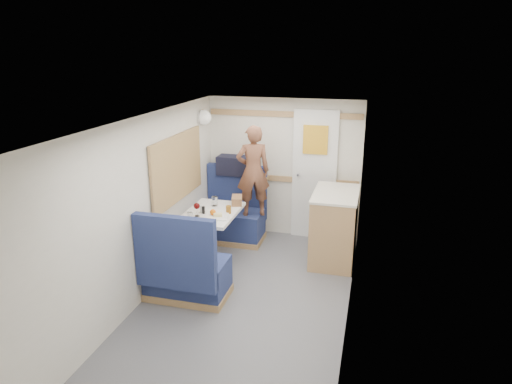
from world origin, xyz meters
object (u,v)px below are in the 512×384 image
(bread_loaf, at_px, (237,200))
(person, at_px, (253,171))
(wine_glass, at_px, (197,207))
(salt_grinder, at_px, (201,209))
(bench_far, at_px, (233,219))
(cheese_block, at_px, (218,215))
(bench_near, at_px, (185,274))
(duffel_bag, at_px, (237,165))
(dinette_table, at_px, (212,223))
(tray, at_px, (217,215))
(tumbler_mid, at_px, (215,201))
(dome_light, at_px, (204,117))
(orange_fruit, at_px, (213,212))
(galley_counter, at_px, (334,226))
(pepper_grinder, at_px, (203,210))
(beer_glass, at_px, (229,210))
(tumbler_left, at_px, (190,217))

(bread_loaf, bearing_deg, person, 72.37)
(wine_glass, bearing_deg, salt_grinder, 87.86)
(bench_far, relative_size, cheese_block, 10.29)
(bench_near, xyz_separation_m, duffel_bag, (-0.01, 1.98, 0.73))
(dinette_table, height_order, tray, tray)
(person, bearing_deg, dinette_table, 41.72)
(bench_far, bearing_deg, salt_grinder, -96.48)
(bench_near, height_order, person, person)
(wine_glass, relative_size, salt_grinder, 1.70)
(bench_far, xyz_separation_m, bench_near, (0.00, -1.73, 0.00))
(bench_far, height_order, bread_loaf, bench_far)
(wine_glass, xyz_separation_m, tumbler_mid, (0.07, 0.42, -0.06))
(dinette_table, bearing_deg, salt_grinder, -148.14)
(dome_light, xyz_separation_m, orange_fruit, (0.47, -1.00, -0.98))
(wine_glass, bearing_deg, bread_loaf, 59.36)
(galley_counter, xyz_separation_m, salt_grinder, (-1.57, -0.62, 0.30))
(tray, xyz_separation_m, pepper_grinder, (-0.19, 0.04, 0.04))
(dinette_table, xyz_separation_m, tray, (0.12, -0.13, 0.16))
(bench_far, height_order, dome_light, dome_light)
(galley_counter, height_order, orange_fruit, galley_counter)
(bench_near, height_order, wine_glass, bench_near)
(pepper_grinder, bearing_deg, bread_loaf, 57.56)
(dinette_table, distance_m, beer_glass, 0.30)
(orange_fruit, height_order, tumbler_mid, tumbler_mid)
(dinette_table, xyz_separation_m, bread_loaf, (0.22, 0.36, 0.20))
(beer_glass, bearing_deg, bench_near, -104.66)
(tray, bearing_deg, duffel_bag, 95.92)
(galley_counter, relative_size, tumbler_mid, 7.47)
(dinette_table, bearing_deg, wine_glass, -119.58)
(dinette_table, relative_size, orange_fruit, 12.65)
(tray, xyz_separation_m, wine_glass, (-0.23, -0.07, 0.11))
(bench_far, distance_m, duffel_bag, 0.78)
(cheese_block, relative_size, salt_grinder, 1.03)
(dinette_table, relative_size, tumbler_left, 7.94)
(dinette_table, xyz_separation_m, beer_glass, (0.22, -0.00, 0.20))
(tumbler_mid, xyz_separation_m, bread_loaf, (0.26, 0.14, -0.01))
(bread_loaf, bearing_deg, duffel_bag, 106.77)
(orange_fruit, bearing_deg, tray, 26.68)
(bench_near, bearing_deg, wine_glass, 99.37)
(tray, xyz_separation_m, bread_loaf, (0.10, 0.49, 0.04))
(salt_grinder, bearing_deg, bread_loaf, 52.79)
(dome_light, bearing_deg, bread_loaf, -38.61)
(salt_grinder, bearing_deg, dinette_table, 31.86)
(person, bearing_deg, beer_glass, 57.81)
(dinette_table, distance_m, dome_light, 1.51)
(bench_far, xyz_separation_m, cheese_block, (0.15, -1.04, 0.46))
(wine_glass, bearing_deg, tumbler_left, -93.57)
(bench_far, bearing_deg, dinette_table, -90.00)
(orange_fruit, bearing_deg, pepper_grinder, 157.12)
(bread_loaf, bearing_deg, dinette_table, -121.19)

